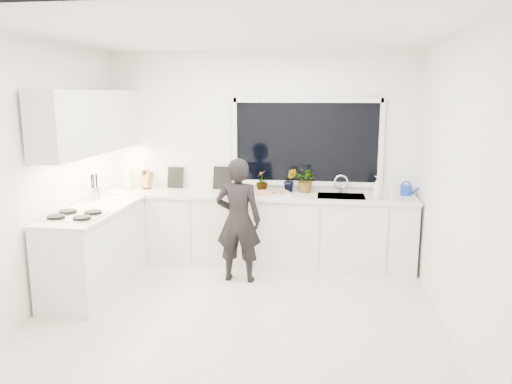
# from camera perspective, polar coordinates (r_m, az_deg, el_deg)

# --- Properties ---
(floor) EXTENTS (4.00, 3.50, 0.02)m
(floor) POSITION_cam_1_polar(r_m,az_deg,el_deg) (5.22, -2.14, -13.42)
(floor) COLOR beige
(floor) RESTS_ON ground
(wall_back) EXTENTS (4.00, 0.02, 2.70)m
(wall_back) POSITION_cam_1_polar(r_m,az_deg,el_deg) (6.53, 0.49, 4.05)
(wall_back) COLOR white
(wall_back) RESTS_ON ground
(wall_left) EXTENTS (0.02, 3.50, 2.70)m
(wall_left) POSITION_cam_1_polar(r_m,az_deg,el_deg) (5.53, -23.21, 1.84)
(wall_left) COLOR white
(wall_left) RESTS_ON ground
(wall_right) EXTENTS (0.02, 3.50, 2.70)m
(wall_right) POSITION_cam_1_polar(r_m,az_deg,el_deg) (4.88, 21.66, 0.80)
(wall_right) COLOR white
(wall_right) RESTS_ON ground
(ceiling) EXTENTS (4.00, 3.50, 0.02)m
(ceiling) POSITION_cam_1_polar(r_m,az_deg,el_deg) (4.78, -2.39, 17.76)
(ceiling) COLOR white
(ceiling) RESTS_ON wall_back
(window) EXTENTS (1.80, 0.02, 1.00)m
(window) POSITION_cam_1_polar(r_m,az_deg,el_deg) (6.43, 5.79, 5.67)
(window) COLOR black
(window) RESTS_ON wall_back
(base_cabinets_back) EXTENTS (3.92, 0.58, 0.88)m
(base_cabinets_back) POSITION_cam_1_polar(r_m,az_deg,el_deg) (6.41, 0.12, -4.39)
(base_cabinets_back) COLOR white
(base_cabinets_back) RESTS_ON floor
(base_cabinets_left) EXTENTS (0.58, 1.60, 0.88)m
(base_cabinets_left) POSITION_cam_1_polar(r_m,az_deg,el_deg) (5.87, -17.90, -6.42)
(base_cabinets_left) COLOR white
(base_cabinets_left) RESTS_ON floor
(countertop_back) EXTENTS (3.94, 0.62, 0.04)m
(countertop_back) POSITION_cam_1_polar(r_m,az_deg,el_deg) (6.29, 0.10, -0.38)
(countertop_back) COLOR silver
(countertop_back) RESTS_ON base_cabinets_back
(countertop_left) EXTENTS (0.62, 1.60, 0.04)m
(countertop_left) POSITION_cam_1_polar(r_m,az_deg,el_deg) (5.76, -18.18, -2.05)
(countertop_left) COLOR silver
(countertop_left) RESTS_ON base_cabinets_left
(upper_cabinets) EXTENTS (0.34, 2.10, 0.70)m
(upper_cabinets) POSITION_cam_1_polar(r_m,az_deg,el_deg) (5.99, -18.30, 7.64)
(upper_cabinets) COLOR white
(upper_cabinets) RESTS_ON wall_left
(sink) EXTENTS (0.58, 0.42, 0.14)m
(sink) POSITION_cam_1_polar(r_m,az_deg,el_deg) (6.26, 9.69, -0.89)
(sink) COLOR silver
(sink) RESTS_ON countertop_back
(faucet) EXTENTS (0.03, 0.03, 0.22)m
(faucet) POSITION_cam_1_polar(r_m,az_deg,el_deg) (6.42, 9.69, 0.88)
(faucet) COLOR silver
(faucet) RESTS_ON countertop_back
(stovetop) EXTENTS (0.56, 0.48, 0.03)m
(stovetop) POSITION_cam_1_polar(r_m,az_deg,el_deg) (5.45, -19.99, -2.50)
(stovetop) COLOR black
(stovetop) RESTS_ON countertop_left
(person) EXTENTS (0.54, 0.36, 1.45)m
(person) POSITION_cam_1_polar(r_m,az_deg,el_deg) (5.76, -2.03, -3.24)
(person) COLOR black
(person) RESTS_ON floor
(pizza_tray) EXTENTS (0.53, 0.47, 0.03)m
(pizza_tray) POSITION_cam_1_polar(r_m,az_deg,el_deg) (6.24, 1.88, -0.15)
(pizza_tray) COLOR silver
(pizza_tray) RESTS_ON countertop_back
(pizza) EXTENTS (0.48, 0.42, 0.01)m
(pizza) POSITION_cam_1_polar(r_m,az_deg,el_deg) (6.24, 1.88, 0.00)
(pizza) COLOR red
(pizza) RESTS_ON pizza_tray
(watering_can) EXTENTS (0.15, 0.15, 0.13)m
(watering_can) POSITION_cam_1_polar(r_m,az_deg,el_deg) (6.46, 16.76, 0.22)
(watering_can) COLOR #1339B3
(watering_can) RESTS_ON countertop_back
(paper_towel_roll) EXTENTS (0.12, 0.12, 0.26)m
(paper_towel_roll) POSITION_cam_1_polar(r_m,az_deg,el_deg) (6.83, -14.39, 1.46)
(paper_towel_roll) COLOR white
(paper_towel_roll) RESTS_ON countertop_back
(knife_block) EXTENTS (0.15, 0.14, 0.22)m
(knife_block) POSITION_cam_1_polar(r_m,az_deg,el_deg) (6.78, -12.39, 1.32)
(knife_block) COLOR olive
(knife_block) RESTS_ON countertop_back
(utensil_crock) EXTENTS (0.16, 0.16, 0.16)m
(utensil_crock) POSITION_cam_1_polar(r_m,az_deg,el_deg) (6.21, -17.92, -0.15)
(utensil_crock) COLOR silver
(utensil_crock) RESTS_ON countertop_left
(picture_frame_large) EXTENTS (0.22, 0.05, 0.28)m
(picture_frame_large) POSITION_cam_1_polar(r_m,az_deg,el_deg) (6.75, -9.19, 1.65)
(picture_frame_large) COLOR black
(picture_frame_large) RESTS_ON countertop_back
(picture_frame_small) EXTENTS (0.25, 0.05, 0.30)m
(picture_frame_small) POSITION_cam_1_polar(r_m,az_deg,el_deg) (6.59, -3.86, 1.63)
(picture_frame_small) COLOR black
(picture_frame_small) RESTS_ON countertop_back
(herb_plants) EXTENTS (0.83, 0.36, 0.32)m
(herb_plants) POSITION_cam_1_polar(r_m,az_deg,el_deg) (6.38, 4.46, 1.33)
(herb_plants) COLOR #26662D
(herb_plants) RESTS_ON countertop_back
(soap_bottles) EXTENTS (0.30, 0.15, 0.28)m
(soap_bottles) POSITION_cam_1_polar(r_m,az_deg,el_deg) (6.11, 14.13, 0.31)
(soap_bottles) COLOR #D8BF66
(soap_bottles) RESTS_ON countertop_back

